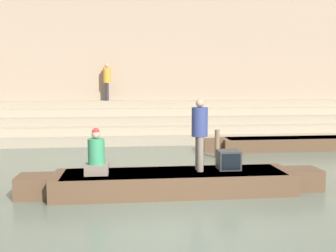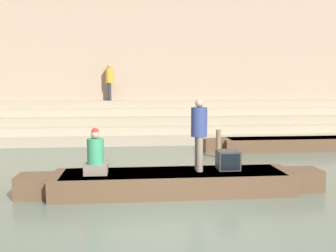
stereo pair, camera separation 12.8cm
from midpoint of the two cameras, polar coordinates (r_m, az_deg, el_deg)
ground_plane at (r=7.04m, az=1.13°, el=-14.10°), size 120.00×120.00×0.00m
ghat_steps at (r=17.68m, az=-3.05°, el=0.23°), size 36.00×3.86×1.64m
back_wall at (r=19.67m, az=-3.38°, el=11.22°), size 34.20×1.28×8.37m
rowboat_main at (r=8.86m, az=1.18°, el=-8.09°), size 6.78×1.39×0.48m
person_standing at (r=8.82m, az=4.94°, el=-0.58°), size 0.36×0.36×1.62m
person_rowing at (r=8.64m, az=-10.04°, el=-4.34°), size 0.50×0.40×1.02m
tv_set at (r=9.12m, az=9.12°, el=-4.90°), size 0.50×0.47×0.44m
moored_boat_shore at (r=15.08m, az=17.55°, el=-2.46°), size 6.38×1.01×0.46m
mooring_post at (r=13.04m, az=7.60°, el=-2.58°), size 0.16×0.16×0.92m
person_on_steps at (r=18.62m, az=-8.29°, el=6.72°), size 0.35×0.35×1.72m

